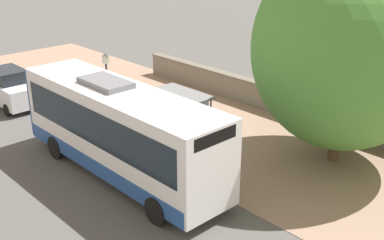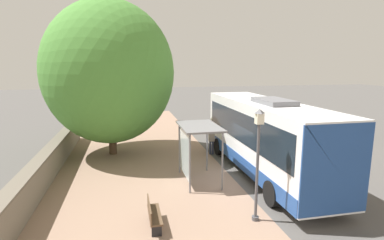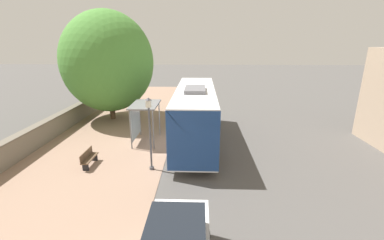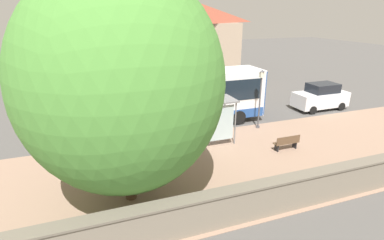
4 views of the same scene
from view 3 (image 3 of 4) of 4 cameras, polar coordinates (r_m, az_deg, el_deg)
The scene contains 9 objects.
ground_plane at distance 17.47m, azimuth -4.72°, elevation -5.03°, with size 120.00×120.00×0.00m, color #514F4C.
sidewalk_plaza at distance 18.52m, azimuth -18.73°, elevation -4.58°, with size 9.00×44.00×0.02m.
stone_wall at distance 20.08m, azimuth -29.82°, elevation -2.18°, with size 0.60×20.00×1.41m.
bus at distance 16.99m, azimuth 0.74°, elevation 1.44°, with size 2.62×10.38×3.84m.
bus_shelter at distance 17.18m, azimuth -10.87°, elevation 2.01°, with size 1.71×2.79×2.65m.
pedestrian at distance 20.97m, azimuth -3.32°, elevation 1.75°, with size 0.34×0.23×1.73m.
bench at distance 15.23m, azimuth -21.96°, elevation -7.80°, with size 0.40×1.50×0.88m.
street_lamp_near at distance 13.21m, azimuth -9.38°, elevation -1.79°, with size 0.28×0.28×3.92m.
shade_tree at distance 22.91m, azimuth -18.18°, elevation 12.14°, with size 7.50×7.50×9.04m.
Camera 3 is at (1.97, -16.06, 6.57)m, focal length 24.00 mm.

